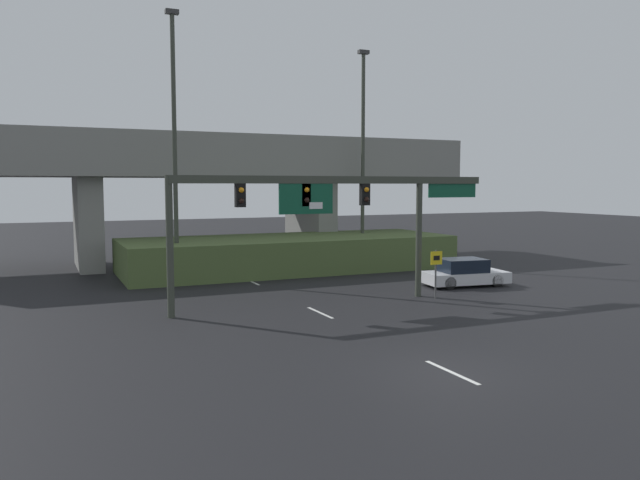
% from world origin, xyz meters
% --- Properties ---
extents(ground_plane, '(160.00, 160.00, 0.00)m').
position_xyz_m(ground_plane, '(0.00, 0.00, 0.00)').
color(ground_plane, black).
extents(lane_markings, '(0.14, 46.47, 0.01)m').
position_xyz_m(lane_markings, '(0.00, 12.96, 0.00)').
color(lane_markings, silver).
rests_on(lane_markings, ground).
extents(signal_gantry, '(14.71, 0.44, 5.53)m').
position_xyz_m(signal_gantry, '(1.06, 10.06, 4.48)').
color(signal_gantry, '#383D33').
rests_on(signal_gantry, ground).
extents(speed_limit_sign, '(0.60, 0.11, 2.22)m').
position_xyz_m(speed_limit_sign, '(6.04, 9.21, 1.45)').
color(speed_limit_sign, '#4C4C4C').
rests_on(speed_limit_sign, ground).
extents(highway_light_pole_near, '(0.70, 0.36, 14.36)m').
position_xyz_m(highway_light_pole_near, '(-3.46, 19.87, 7.56)').
color(highway_light_pole_near, '#383D33').
rests_on(highway_light_pole_near, ground).
extents(highway_light_pole_far, '(0.70, 0.36, 13.71)m').
position_xyz_m(highway_light_pole_far, '(9.02, 21.80, 7.23)').
color(highway_light_pole_far, '#383D33').
rests_on(highway_light_pole_far, ground).
extents(overpass_bridge, '(35.27, 7.82, 8.33)m').
position_xyz_m(overpass_bridge, '(0.00, 26.87, 5.96)').
color(overpass_bridge, gray).
rests_on(overpass_bridge, ground).
extents(grass_embankment, '(19.72, 6.97, 2.00)m').
position_xyz_m(grass_embankment, '(3.52, 20.98, 1.00)').
color(grass_embankment, '#4C6033').
rests_on(grass_embankment, ground).
extents(parked_sedan_near_right, '(4.50, 2.42, 1.40)m').
position_xyz_m(parked_sedan_near_right, '(9.51, 11.69, 0.65)').
color(parked_sedan_near_right, silver).
rests_on(parked_sedan_near_right, ground).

